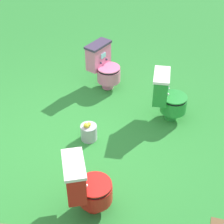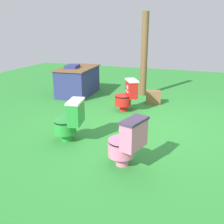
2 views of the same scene
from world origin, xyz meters
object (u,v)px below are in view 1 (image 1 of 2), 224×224
object	(u,v)px
toilet_red	(86,186)
lemon_bucket	(89,132)
toilet_green	(168,97)
toilet_pink	(104,66)

from	to	relation	value
toilet_red	lemon_bucket	distance (m)	1.18
toilet_red	lemon_bucket	size ratio (longest dim) A/B	2.63
toilet_green	toilet_red	xyz separation A→B (m)	(1.87, -0.42, 0.00)
toilet_red	toilet_green	bearing A→B (deg)	136.38
toilet_red	toilet_pink	bearing A→B (deg)	166.00
toilet_green	toilet_red	distance (m)	1.92
toilet_pink	toilet_green	xyz separation A→B (m)	(0.46, 1.14, 0.00)
toilet_green	lemon_bucket	size ratio (longest dim) A/B	2.63
toilet_pink	toilet_red	size ratio (longest dim) A/B	1.00
toilet_green	lemon_bucket	xyz separation A→B (m)	(0.81, -0.86, -0.25)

